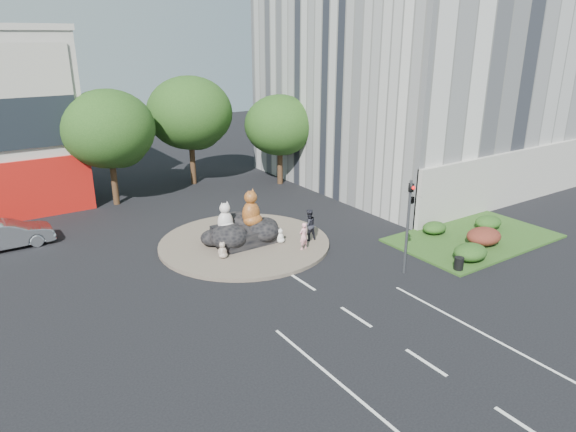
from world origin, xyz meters
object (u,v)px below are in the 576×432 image
object	(u,v)px
kitten_white	(280,235)
pedestrian_pink	(304,236)
pedestrian_dark	(309,225)
parked_car	(7,235)
litter_bin	(459,263)
cat_tabby	(251,208)
cat_white	(225,217)
kitten_calico	(222,250)

from	to	relation	value
kitten_white	pedestrian_pink	world-z (taller)	pedestrian_pink
pedestrian_dark	parked_car	size ratio (longest dim) A/B	0.38
kitten_white	pedestrian_dark	distance (m)	1.80
pedestrian_dark	litter_bin	bearing A→B (deg)	121.29
kitten_white	litter_bin	bearing A→B (deg)	-83.92
cat_tabby	parked_car	xyz separation A→B (m)	(-12.13, 7.19, -1.40)
kitten_white	pedestrian_dark	world-z (taller)	pedestrian_dark
cat_white	kitten_calico	world-z (taller)	cat_white
cat_white	pedestrian_pink	world-z (taller)	cat_white
cat_tabby	kitten_calico	world-z (taller)	cat_tabby
cat_tabby	pedestrian_dark	bearing A→B (deg)	-58.69
parked_car	litter_bin	distance (m)	25.36
cat_tabby	pedestrian_dark	size ratio (longest dim) A/B	1.18
kitten_calico	pedestrian_pink	distance (m)	4.62
kitten_white	kitten_calico	bearing A→B (deg)	151.67
cat_white	litter_bin	xyz separation A→B (m)	(8.69, -9.46, -1.53)
kitten_white	litter_bin	xyz separation A→B (m)	(5.84, -8.13, -0.19)
cat_white	litter_bin	size ratio (longest dim) A/B	2.64
kitten_white	parked_car	distance (m)	15.79
cat_tabby	kitten_calico	bearing A→B (deg)	-176.47
kitten_calico	parked_car	bearing A→B (deg)	169.36
cat_tabby	parked_car	bearing A→B (deg)	124.94
cat_white	kitten_white	bearing A→B (deg)	-30.04
cat_tabby	kitten_white	distance (m)	2.35
cat_tabby	kitten_white	size ratio (longest dim) A/B	2.48
parked_car	kitten_calico	bearing A→B (deg)	-131.67
kitten_white	cat_white	bearing A→B (deg)	125.41
kitten_calico	parked_car	xyz separation A→B (m)	(-9.50, 8.59, 0.14)
kitten_white	pedestrian_dark	bearing A→B (deg)	-49.70
cat_tabby	kitten_calico	distance (m)	3.35
pedestrian_pink	litter_bin	bearing A→B (deg)	120.44
cat_tabby	litter_bin	bearing A→B (deg)	-77.82
kitten_calico	cat_tabby	bearing A→B (deg)	59.40
cat_white	pedestrian_dark	world-z (taller)	cat_white
pedestrian_dark	parked_car	distance (m)	17.48
kitten_calico	kitten_white	bearing A→B (deg)	32.72
pedestrian_dark	parked_car	world-z (taller)	pedestrian_dark
kitten_white	litter_bin	size ratio (longest dim) A/B	1.34
cat_tabby	kitten_calico	size ratio (longest dim) A/B	2.34
kitten_calico	pedestrian_dark	size ratio (longest dim) A/B	0.50
cat_white	pedestrian_pink	size ratio (longest dim) A/B	1.11
kitten_calico	parked_car	size ratio (longest dim) A/B	0.19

